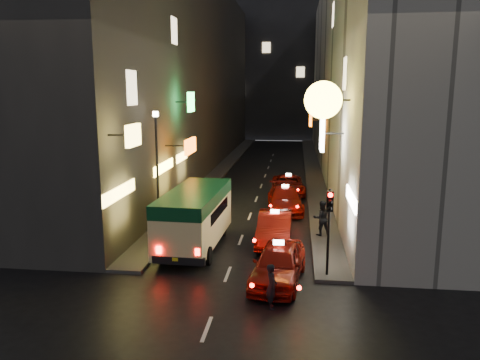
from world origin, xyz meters
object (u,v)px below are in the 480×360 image
at_px(traffic_light, 329,214).
at_px(lamp_post, 157,165).
at_px(pedestrian_crossing, 272,283).
at_px(taxi_near, 278,260).
at_px(minibus, 195,212).

xyz_separation_m(traffic_light, lamp_post, (-8.20, 4.53, 1.04)).
bearing_deg(pedestrian_crossing, taxi_near, -14.96).
relative_size(minibus, traffic_light, 1.88).
bearing_deg(pedestrian_crossing, traffic_light, -48.14).
relative_size(taxi_near, traffic_light, 1.67).
distance_m(taxi_near, traffic_light, 2.68).
xyz_separation_m(pedestrian_crossing, traffic_light, (2.06, 2.76, 1.79)).
bearing_deg(traffic_light, taxi_near, -164.84).
relative_size(taxi_near, lamp_post, 0.94).
xyz_separation_m(minibus, taxi_near, (4.07, -3.55, -0.88)).
bearing_deg(lamp_post, pedestrian_crossing, -49.90).
height_order(minibus, taxi_near, minibus).
relative_size(traffic_light, lamp_post, 0.56).
relative_size(minibus, pedestrian_crossing, 3.67).
xyz_separation_m(minibus, lamp_post, (-2.21, 1.50, 1.95)).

